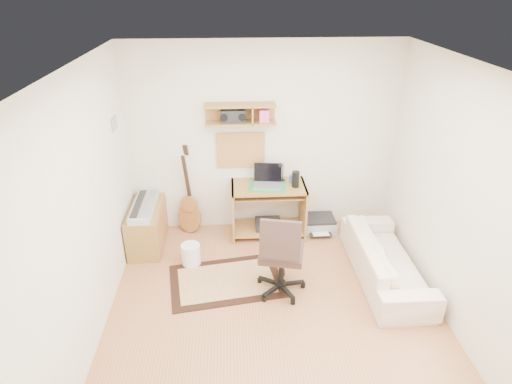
{
  "coord_description": "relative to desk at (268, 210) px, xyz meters",
  "views": [
    {
      "loc": [
        -0.42,
        -3.47,
        3.28
      ],
      "look_at": [
        -0.15,
        1.05,
        1.0
      ],
      "focal_mm": 30.32,
      "sensor_mm": 36.0,
      "label": 1
    }
  ],
  "objects": [
    {
      "name": "floor",
      "position": [
        -0.06,
        -1.73,
        -0.38
      ],
      "size": [
        3.6,
        4.0,
        0.01
      ],
      "primitive_type": "cube",
      "color": "#B2754A",
      "rests_on": "ground"
    },
    {
      "name": "ceiling",
      "position": [
        -0.06,
        -1.73,
        2.23
      ],
      "size": [
        3.6,
        4.0,
        0.01
      ],
      "primitive_type": "cube",
      "color": "white",
      "rests_on": "ground"
    },
    {
      "name": "back_wall",
      "position": [
        -0.06,
        0.28,
        0.93
      ],
      "size": [
        3.6,
        0.01,
        2.6
      ],
      "primitive_type": "cube",
      "color": "silver",
      "rests_on": "ground"
    },
    {
      "name": "left_wall",
      "position": [
        -1.87,
        -1.73,
        0.93
      ],
      "size": [
        0.01,
        4.0,
        2.6
      ],
      "primitive_type": "cube",
      "color": "silver",
      "rests_on": "ground"
    },
    {
      "name": "right_wall",
      "position": [
        1.74,
        -1.73,
        0.93
      ],
      "size": [
        0.01,
        4.0,
        2.6
      ],
      "primitive_type": "cube",
      "color": "silver",
      "rests_on": "ground"
    },
    {
      "name": "wall_shelf",
      "position": [
        -0.36,
        0.15,
        1.32
      ],
      "size": [
        0.9,
        0.25,
        0.26
      ],
      "primitive_type": "cube",
      "color": "olive",
      "rests_on": "back_wall"
    },
    {
      "name": "cork_board",
      "position": [
        -0.36,
        0.25,
        0.79
      ],
      "size": [
        0.64,
        0.03,
        0.49
      ],
      "primitive_type": "cube",
      "color": "tan",
      "rests_on": "back_wall"
    },
    {
      "name": "wall_photo",
      "position": [
        -1.85,
        -0.23,
        1.34
      ],
      "size": [
        0.02,
        0.2,
        0.15
      ],
      "primitive_type": "cube",
      "color": "#4C8CBF",
      "rests_on": "left_wall"
    },
    {
      "name": "desk",
      "position": [
        0.0,
        0.0,
        0.0
      ],
      "size": [
        1.0,
        0.55,
        0.75
      ],
      "primitive_type": null,
      "color": "olive",
      "rests_on": "floor"
    },
    {
      "name": "laptop",
      "position": [
        -0.02,
        -0.02,
        0.52
      ],
      "size": [
        0.41,
        0.41,
        0.28
      ],
      "primitive_type": null,
      "rotation": [
        0.0,
        0.0,
        -0.12
      ],
      "color": "silver",
      "rests_on": "desk"
    },
    {
      "name": "speaker",
      "position": [
        0.35,
        -0.05,
        0.48
      ],
      "size": [
        0.1,
        0.1,
        0.22
      ],
      "primitive_type": "cylinder",
      "color": "black",
      "rests_on": "desk"
    },
    {
      "name": "desk_lamp",
      "position": [
        0.2,
        0.14,
        0.52
      ],
      "size": [
        0.09,
        0.09,
        0.28
      ],
      "primitive_type": null,
      "color": "black",
      "rests_on": "desk"
    },
    {
      "name": "pencil_cup",
      "position": [
        0.32,
        0.1,
        0.43
      ],
      "size": [
        0.07,
        0.07,
        0.1
      ],
      "primitive_type": "cylinder",
      "color": "#34509D",
      "rests_on": "desk"
    },
    {
      "name": "boombox",
      "position": [
        -0.46,
        0.15,
        1.3
      ],
      "size": [
        0.31,
        0.14,
        0.16
      ],
      "primitive_type": "cube",
      "color": "black",
      "rests_on": "wall_shelf"
    },
    {
      "name": "rug",
      "position": [
        -0.59,
        -1.04,
        -0.37
      ],
      "size": [
        1.44,
        1.07,
        0.02
      ],
      "primitive_type": "cube",
      "rotation": [
        0.0,
        0.0,
        0.15
      ],
      "color": "beige",
      "rests_on": "floor"
    },
    {
      "name": "task_chair",
      "position": [
        0.04,
        -1.24,
        0.15
      ],
      "size": [
        0.64,
        0.64,
        1.06
      ],
      "primitive_type": null,
      "rotation": [
        0.0,
        0.0,
        -0.21
      ],
      "color": "#382721",
      "rests_on": "floor"
    },
    {
      "name": "cabinet",
      "position": [
        -1.64,
        -0.18,
        -0.1
      ],
      "size": [
        0.4,
        0.9,
        0.55
      ],
      "primitive_type": "cube",
      "color": "olive",
      "rests_on": "floor"
    },
    {
      "name": "music_keyboard",
      "position": [
        -1.64,
        -0.18,
        0.21
      ],
      "size": [
        0.27,
        0.87,
        0.08
      ],
      "primitive_type": "cube",
      "color": "#B2B5BA",
      "rests_on": "cabinet"
    },
    {
      "name": "guitar",
      "position": [
        -1.1,
        0.13,
        0.26
      ],
      "size": [
        0.39,
        0.31,
        1.27
      ],
      "primitive_type": null,
      "rotation": [
        0.0,
        0.0,
        -0.35
      ],
      "color": "#A16731",
      "rests_on": "floor"
    },
    {
      "name": "waste_basket",
      "position": [
        -1.03,
        -0.67,
        -0.23
      ],
      "size": [
        0.27,
        0.27,
        0.28
      ],
      "primitive_type": "cylinder",
      "rotation": [
        0.0,
        0.0,
        -0.14
      ],
      "color": "white",
      "rests_on": "floor"
    },
    {
      "name": "printer",
      "position": [
        0.72,
        0.07,
        -0.29
      ],
      "size": [
        0.49,
        0.38,
        0.18
      ],
      "primitive_type": "cube",
      "rotation": [
        0.0,
        0.0,
        0.01
      ],
      "color": "#A5A8AA",
      "rests_on": "floor"
    },
    {
      "name": "sofa",
      "position": [
        1.32,
        -1.06,
        -0.04
      ],
      "size": [
        0.5,
        1.72,
        0.67
      ],
      "primitive_type": "imported",
      "rotation": [
        0.0,
        0.0,
        1.57
      ],
      "color": "beige",
      "rests_on": "floor"
    }
  ]
}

